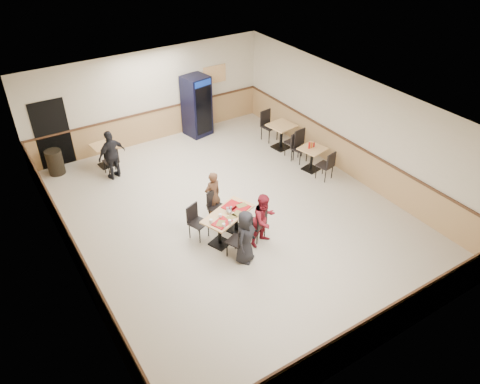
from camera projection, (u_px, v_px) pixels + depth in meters
ground at (232, 215)px, 12.20m from camera, size 10.00×10.00×0.00m
room_shell at (237, 140)px, 14.44m from camera, size 10.00×10.00×10.00m
main_table at (228, 221)px, 11.20m from camera, size 1.48×1.11×0.71m
main_chairs at (227, 223)px, 11.18m from camera, size 1.67×1.88×0.90m
diner_woman_left at (245, 237)px, 10.42m from camera, size 0.78×0.71×1.33m
diner_woman_right at (264, 220)px, 10.92m from camera, size 0.75×0.63×1.36m
diner_man_opposite at (213, 195)px, 11.77m from camera, size 0.53×0.39×1.33m
lone_diner at (112, 155)px, 13.32m from camera, size 0.94×0.59×1.49m
tabletop_clutter at (230, 214)px, 11.02m from camera, size 1.18×0.91×0.12m
side_table_near at (312, 155)px, 13.82m from camera, size 0.81×0.81×0.73m
side_table_near_chair_south at (325, 165)px, 13.43m from camera, size 0.51×0.51×0.92m
side_table_near_chair_north at (300, 148)px, 14.24m from camera, size 0.51×0.51×0.92m
side_table_far at (281, 133)px, 14.92m from camera, size 0.86×0.86×0.81m
side_table_far_chair_south at (294, 141)px, 14.48m from camera, size 0.54×0.54×1.03m
side_table_far_chair_north at (270, 126)px, 15.39m from camera, size 0.54×0.54×1.03m
condiment_caddy at (311, 145)px, 13.65m from camera, size 0.23×0.06×0.20m
back_table at (104, 152)px, 14.03m from camera, size 0.71×0.71×0.70m
back_table_chair_lone at (111, 161)px, 13.65m from camera, size 0.45×0.45×0.88m
pepsi_cooler at (197, 106)px, 15.49m from camera, size 0.89×0.90×2.03m
trash_bin at (55, 162)px, 13.71m from camera, size 0.48×0.48×0.75m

